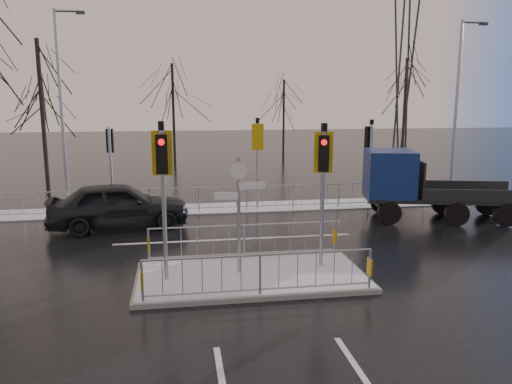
{
  "coord_description": "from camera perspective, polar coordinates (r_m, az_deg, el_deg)",
  "views": [
    {
      "loc": [
        -1.83,
        -12.32,
        4.72
      ],
      "look_at": [
        0.57,
        2.79,
        1.8
      ],
      "focal_mm": 35.0,
      "sensor_mm": 36.0,
      "label": 1
    }
  ],
  "objects": [
    {
      "name": "ground",
      "position": [
        13.32,
        -0.53,
        -9.95
      ],
      "size": [
        120.0,
        120.0,
        0.0
      ],
      "primitive_type": "plane",
      "color": "black",
      "rests_on": "ground"
    },
    {
      "name": "snow_verge",
      "position": [
        21.52,
        -3.92,
        -1.84
      ],
      "size": [
        30.0,
        2.0,
        0.04
      ],
      "primitive_type": "cube",
      "color": "white",
      "rests_on": "ground"
    },
    {
      "name": "tree_far_a",
      "position": [
        34.32,
        -9.47,
        10.83
      ],
      "size": [
        3.75,
        3.75,
        7.08
      ],
      "color": "black",
      "rests_on": "ground"
    },
    {
      "name": "tree_far_b",
      "position": [
        37.16,
        3.19,
        9.95
      ],
      "size": [
        3.25,
        3.25,
        6.14
      ],
      "color": "black",
      "rests_on": "ground"
    },
    {
      "name": "pylon_wires",
      "position": [
        46.7,
        15.48,
        18.2
      ],
      "size": [
        70.0,
        2.38,
        19.97
      ],
      "color": "#2D3033",
      "rests_on": "ground"
    },
    {
      "name": "lane_markings",
      "position": [
        13.01,
        -0.31,
        -10.45
      ],
      "size": [
        8.0,
        11.38,
        0.01
      ],
      "color": "silver",
      "rests_on": "ground"
    },
    {
      "name": "flatbed_truck",
      "position": [
        20.31,
        17.23,
        1.0
      ],
      "size": [
        6.15,
        3.43,
        2.7
      ],
      "color": "black",
      "rests_on": "ground"
    },
    {
      "name": "tree_near_b",
      "position": [
        25.58,
        -23.42,
        10.89
      ],
      "size": [
        4.0,
        4.0,
        7.55
      ],
      "color": "black",
      "rests_on": "ground"
    },
    {
      "name": "car_far_lane",
      "position": [
        18.81,
        -15.41,
        -1.46
      ],
      "size": [
        5.24,
        2.69,
        1.71
      ],
      "primitive_type": "imported",
      "rotation": [
        0.0,
        0.0,
        1.71
      ],
      "color": "black",
      "rests_on": "ground"
    },
    {
      "name": "traffic_island",
      "position": [
        13.2,
        -0.59,
        -8.35
      ],
      "size": [
        6.0,
        3.04,
        4.15
      ],
      "color": "slate",
      "rests_on": "ground"
    },
    {
      "name": "street_lamp_left",
      "position": [
        22.3,
        -21.22,
        9.5
      ],
      "size": [
        1.25,
        0.18,
        8.2
      ],
      "color": "#9499A1",
      "rests_on": "ground"
    },
    {
      "name": "street_lamp_right",
      "position": [
        24.24,
        22.06,
        9.25
      ],
      "size": [
        1.25,
        0.18,
        8.0
      ],
      "color": "#9499A1",
      "rests_on": "ground"
    },
    {
      "name": "far_kerb_fixtures",
      "position": [
        20.86,
        -3.03,
        0.56
      ],
      "size": [
        18.0,
        0.65,
        3.83
      ],
      "color": "#9499A1",
      "rests_on": "ground"
    },
    {
      "name": "tree_far_c",
      "position": [
        36.9,
        16.71,
        11.02
      ],
      "size": [
        4.0,
        4.0,
        7.55
      ],
      "color": "black",
      "rests_on": "ground"
    }
  ]
}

